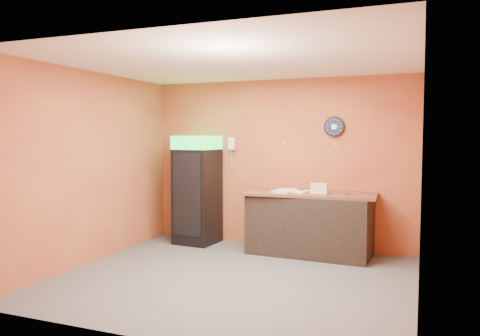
% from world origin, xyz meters
% --- Properties ---
extents(floor, '(4.50, 4.50, 0.00)m').
position_xyz_m(floor, '(0.00, 0.00, 0.00)').
color(floor, '#47474C').
rests_on(floor, ground).
extents(back_wall, '(4.50, 0.02, 2.80)m').
position_xyz_m(back_wall, '(0.00, 2.00, 1.40)').
color(back_wall, '#AB6830').
rests_on(back_wall, floor).
extents(left_wall, '(0.02, 4.00, 2.80)m').
position_xyz_m(left_wall, '(-2.25, 0.00, 1.40)').
color(left_wall, '#AB6830').
rests_on(left_wall, floor).
extents(right_wall, '(0.02, 4.00, 2.80)m').
position_xyz_m(right_wall, '(2.25, 0.00, 1.40)').
color(right_wall, '#AB6830').
rests_on(right_wall, floor).
extents(ceiling, '(4.50, 4.00, 0.02)m').
position_xyz_m(ceiling, '(0.00, 0.00, 2.80)').
color(ceiling, white).
rests_on(ceiling, back_wall).
extents(beverage_cooler, '(0.70, 0.71, 1.86)m').
position_xyz_m(beverage_cooler, '(-1.36, 1.61, 0.91)').
color(beverage_cooler, black).
rests_on(beverage_cooler, floor).
extents(prep_counter, '(1.91, 0.92, 0.94)m').
position_xyz_m(prep_counter, '(0.63, 1.58, 0.47)').
color(prep_counter, black).
rests_on(prep_counter, floor).
extents(wall_clock, '(0.33, 0.06, 0.33)m').
position_xyz_m(wall_clock, '(0.93, 1.97, 2.01)').
color(wall_clock, black).
rests_on(wall_clock, back_wall).
extents(wall_phone, '(0.11, 0.10, 0.21)m').
position_xyz_m(wall_phone, '(-0.84, 1.95, 1.72)').
color(wall_phone, white).
rests_on(wall_phone, back_wall).
extents(butcher_paper, '(2.05, 0.91, 0.04)m').
position_xyz_m(butcher_paper, '(0.63, 1.58, 0.96)').
color(butcher_paper, brown).
rests_on(butcher_paper, prep_counter).
extents(sub_roll_stack, '(0.26, 0.09, 0.16)m').
position_xyz_m(sub_roll_stack, '(0.79, 1.49, 1.06)').
color(sub_roll_stack, beige).
rests_on(sub_roll_stack, butcher_paper).
extents(wrapped_sandwich_left, '(0.28, 0.15, 0.04)m').
position_xyz_m(wrapped_sandwich_left, '(0.22, 1.36, 1.00)').
color(wrapped_sandwich_left, white).
rests_on(wrapped_sandwich_left, butcher_paper).
extents(wrapped_sandwich_mid, '(0.28, 0.19, 0.04)m').
position_xyz_m(wrapped_sandwich_mid, '(0.46, 1.46, 0.99)').
color(wrapped_sandwich_mid, white).
rests_on(wrapped_sandwich_mid, butcher_paper).
extents(wrapped_sandwich_right, '(0.32, 0.26, 0.04)m').
position_xyz_m(wrapped_sandwich_right, '(0.26, 1.59, 1.00)').
color(wrapped_sandwich_right, white).
rests_on(wrapped_sandwich_right, butcher_paper).
extents(kitchen_tool, '(0.07, 0.07, 0.07)m').
position_xyz_m(kitchen_tool, '(0.69, 1.68, 1.01)').
color(kitchen_tool, silver).
rests_on(kitchen_tool, butcher_paper).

